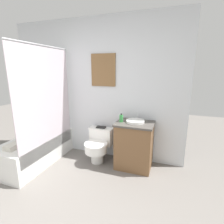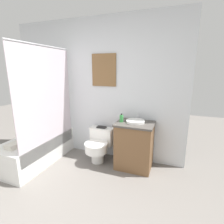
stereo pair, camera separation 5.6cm
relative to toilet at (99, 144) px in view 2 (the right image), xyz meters
The scene contains 7 objects.
wall_back 1.01m from the toilet, 122.41° to the left, with size 3.30×0.07×2.50m.
shower_area 1.09m from the toilet, 157.60° to the right, with size 0.63×1.37×1.98m.
toilet is the anchor object (origin of this frame).
vanity 0.65m from the toilet, ahead, with size 0.61×0.48×0.78m.
sink 0.81m from the toilet, ahead, with size 0.30×0.33×0.13m.
soap_bottle 0.68m from the toilet, ahead, with size 0.06×0.06×0.14m.
book_on_tank 0.31m from the toilet, 90.00° to the left, with size 0.16×0.10×0.02m.
Camera 2 is at (1.44, -0.74, 1.62)m, focal length 28.00 mm.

